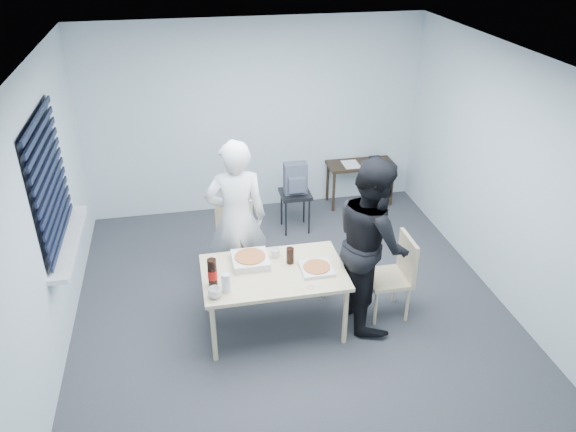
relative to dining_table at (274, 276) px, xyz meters
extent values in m
plane|color=#313136|center=(0.23, 0.19, -0.61)|extent=(5.00, 5.00, 0.00)
plane|color=white|center=(0.23, 0.19, 1.99)|extent=(5.00, 5.00, 0.00)
plane|color=silver|center=(0.23, 2.69, 0.69)|extent=(4.50, 0.00, 4.50)
plane|color=silver|center=(0.23, -2.31, 0.69)|extent=(4.50, 0.00, 4.50)
plane|color=silver|center=(-2.02, 0.19, 0.69)|extent=(0.00, 5.00, 5.00)
plane|color=silver|center=(2.48, 0.19, 0.69)|extent=(0.00, 5.00, 5.00)
plane|color=black|center=(-2.00, 0.59, 0.94)|extent=(0.00, 1.30, 1.30)
cube|color=black|center=(-1.97, 0.59, 0.94)|extent=(0.04, 1.30, 1.25)
cube|color=silver|center=(-1.93, 0.59, 0.28)|extent=(0.18, 1.42, 0.05)
cube|color=beige|center=(0.00, 0.00, 0.04)|extent=(1.38, 0.87, 0.04)
cylinder|color=beige|center=(-0.63, -0.38, -0.29)|extent=(0.05, 0.05, 0.63)
cylinder|color=beige|center=(-0.63, 0.38, -0.29)|extent=(0.05, 0.05, 0.63)
cylinder|color=beige|center=(0.63, -0.38, -0.29)|extent=(0.05, 0.05, 0.63)
cylinder|color=beige|center=(0.63, 0.38, -0.29)|extent=(0.05, 0.05, 0.63)
cube|color=beige|center=(-0.25, 0.92, -0.18)|extent=(0.42, 0.42, 0.04)
cube|color=beige|center=(-0.25, 1.11, 0.06)|extent=(0.42, 0.04, 0.44)
cylinder|color=beige|center=(-0.42, 0.75, -0.40)|extent=(0.03, 0.03, 0.41)
cylinder|color=beige|center=(-0.42, 1.09, -0.40)|extent=(0.03, 0.03, 0.41)
cylinder|color=beige|center=(-0.08, 0.75, -0.40)|extent=(0.03, 0.03, 0.41)
cylinder|color=beige|center=(-0.08, 1.09, -0.40)|extent=(0.03, 0.03, 0.41)
cube|color=beige|center=(1.18, -0.01, -0.18)|extent=(0.42, 0.42, 0.04)
cube|color=beige|center=(1.37, -0.01, 0.06)|extent=(0.04, 0.42, 0.44)
cylinder|color=beige|center=(1.01, -0.18, -0.40)|extent=(0.03, 0.03, 0.41)
cylinder|color=beige|center=(1.01, 0.16, -0.40)|extent=(0.03, 0.03, 0.41)
cylinder|color=beige|center=(1.35, -0.18, -0.40)|extent=(0.03, 0.03, 0.41)
cylinder|color=beige|center=(1.35, 0.16, -0.40)|extent=(0.03, 0.03, 0.41)
imported|color=silver|center=(-0.27, 0.71, 0.28)|extent=(0.65, 0.42, 1.77)
imported|color=black|center=(0.97, -0.02, 0.28)|extent=(0.47, 0.86, 1.77)
cube|color=#312113|center=(1.68, 2.47, -0.01)|extent=(0.93, 0.41, 0.04)
cylinder|color=#312113|center=(1.25, 2.30, -0.32)|extent=(0.04, 0.04, 0.58)
cylinder|color=#312113|center=(1.25, 2.63, -0.32)|extent=(0.04, 0.04, 0.58)
cylinder|color=#312113|center=(2.11, 2.30, -0.32)|extent=(0.04, 0.04, 0.58)
cylinder|color=#312113|center=(2.11, 2.63, -0.32)|extent=(0.04, 0.04, 0.58)
cube|color=black|center=(0.62, 1.90, -0.09)|extent=(0.39, 0.39, 0.04)
cylinder|color=black|center=(0.47, 1.75, -0.36)|extent=(0.04, 0.04, 0.49)
cylinder|color=black|center=(0.47, 2.05, -0.36)|extent=(0.04, 0.04, 0.49)
cylinder|color=black|center=(0.77, 1.75, -0.36)|extent=(0.04, 0.04, 0.49)
cylinder|color=black|center=(0.77, 2.05, -0.36)|extent=(0.04, 0.04, 0.49)
cube|color=slate|center=(0.62, 1.90, 0.13)|extent=(0.29, 0.16, 0.41)
cube|color=slate|center=(0.62, 1.79, 0.08)|extent=(0.21, 0.06, 0.19)
cube|color=silver|center=(-0.20, 0.17, 0.08)|extent=(0.35, 0.35, 0.04)
cube|color=silver|center=(-0.20, 0.17, 0.12)|extent=(0.35, 0.35, 0.04)
cylinder|color=#CC7F38|center=(-0.20, 0.17, 0.14)|extent=(0.30, 0.30, 0.01)
cube|color=silver|center=(0.41, -0.07, 0.08)|extent=(0.31, 0.31, 0.03)
cylinder|color=#CC7F38|center=(0.41, -0.07, 0.10)|extent=(0.26, 0.26, 0.01)
imported|color=white|center=(-0.59, -0.31, 0.11)|extent=(0.17, 0.17, 0.10)
imported|color=white|center=(0.06, 0.24, 0.11)|extent=(0.10, 0.10, 0.09)
cylinder|color=black|center=(0.19, 0.11, 0.14)|extent=(0.09, 0.09, 0.17)
cylinder|color=black|center=(-0.59, -0.13, 0.20)|extent=(0.09, 0.09, 0.28)
cylinder|color=red|center=(-0.59, -0.13, 0.18)|extent=(0.09, 0.09, 0.09)
cylinder|color=silver|center=(-0.48, -0.24, 0.16)|extent=(0.10, 0.10, 0.19)
torus|color=red|center=(0.29, -0.34, 0.06)|extent=(0.07, 0.07, 0.00)
cube|color=white|center=(1.53, 2.45, 0.01)|extent=(0.31, 0.36, 0.01)
cube|color=black|center=(1.90, 2.50, 0.04)|extent=(0.17, 0.15, 0.06)
camera|label=1|loc=(-0.75, -4.44, 3.12)|focal=35.00mm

